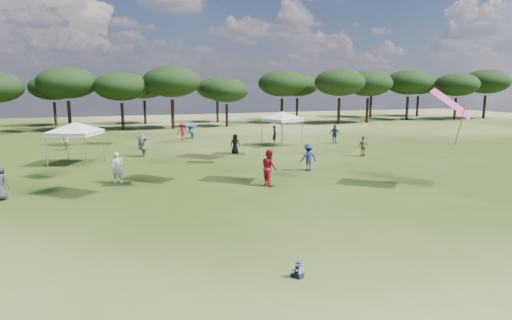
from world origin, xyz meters
The scene contains 6 objects.
ground centered at (0.00, 0.00, 0.00)m, with size 140.00×140.00×0.00m, color #324615.
tree_line centered at (2.39, 47.41, 5.42)m, with size 108.78×17.63×7.77m.
tent_left centered at (-6.78, 22.41, 2.70)m, with size 5.15×5.15×3.13m.
tent_right centered at (9.72, 25.85, 2.87)m, with size 5.14×5.14×3.30m.
toddler centered at (-0.38, 1.72, 0.21)m, with size 0.36×0.38×0.47m.
festival_crowd centered at (-0.41, 23.70, 0.85)m, with size 28.87×22.69×1.92m.
Camera 1 is at (-5.31, -8.23, 5.22)m, focal length 30.00 mm.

